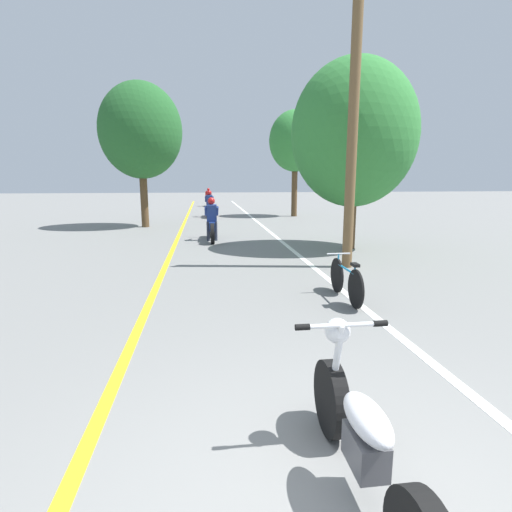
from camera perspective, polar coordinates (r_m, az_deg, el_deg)
lane_stripe_center at (r=14.41m, az=-11.21°, el=2.37°), size 0.14×48.00×0.01m
lane_stripe_edge at (r=14.60m, az=2.98°, el=2.68°), size 0.14×48.00×0.01m
utility_pole at (r=9.84m, az=13.70°, el=18.29°), size 1.10×0.24×6.65m
roadside_tree_right_near at (r=12.56m, az=13.88°, el=16.60°), size 3.72×3.35×5.56m
roadside_tree_right_far at (r=22.97m, az=5.63°, el=15.97°), size 2.89×2.60×5.82m
roadside_tree_left at (r=18.42m, az=-16.16°, el=16.77°), size 3.50×3.15×6.13m
motorcycle_foreground at (r=3.01m, az=15.02°, el=-23.91°), size 0.72×2.07×1.05m
motorcycle_rider_lead at (r=13.90m, az=-6.32°, el=4.51°), size 0.50×2.21×1.49m
motorcycle_rider_mid at (r=22.50m, az=-6.67°, el=6.97°), size 0.50×2.14×1.47m
motorcycle_rider_far at (r=31.21m, az=-6.79°, el=8.02°), size 0.50×1.94×1.39m
bicycle_parked at (r=7.22m, az=12.72°, el=-3.41°), size 0.44×1.61×0.77m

